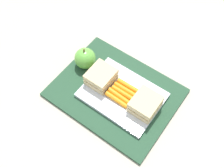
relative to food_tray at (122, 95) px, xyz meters
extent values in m
plane|color=#B7AD99|center=(0.03, 0.00, -0.02)|extent=(2.40, 2.40, 0.00)
cube|color=#284C33|center=(0.03, 0.00, -0.01)|extent=(0.36, 0.28, 0.01)
cube|color=white|center=(0.00, 0.00, 0.00)|extent=(0.23, 0.17, 0.01)
cube|color=#DBC189|center=(-0.08, 0.00, 0.01)|extent=(0.07, 0.08, 0.02)
cube|color=beige|center=(-0.08, 0.00, 0.03)|extent=(0.07, 0.07, 0.01)
cube|color=#DBC189|center=(-0.08, 0.00, 0.04)|extent=(0.07, 0.08, 0.02)
cube|color=#DBC189|center=(0.08, 0.00, 0.01)|extent=(0.07, 0.08, 0.02)
cube|color=beige|center=(0.08, 0.00, 0.03)|extent=(0.07, 0.07, 0.01)
cube|color=#DBC189|center=(0.08, 0.00, 0.04)|extent=(0.07, 0.08, 0.02)
cylinder|color=orange|center=(0.00, -0.03, 0.01)|extent=(0.08, 0.01, 0.02)
cylinder|color=orange|center=(0.00, -0.01, 0.01)|extent=(0.08, 0.01, 0.02)
cylinder|color=orange|center=(0.00, 0.00, 0.01)|extent=(0.08, 0.01, 0.01)
cylinder|color=orange|center=(0.00, 0.01, 0.01)|extent=(0.08, 0.01, 0.02)
cylinder|color=orange|center=(0.00, 0.03, 0.01)|extent=(0.08, 0.01, 0.02)
sphere|color=#66B742|center=(0.16, -0.03, 0.03)|extent=(0.07, 0.07, 0.07)
cylinder|color=brown|center=(0.16, -0.03, 0.07)|extent=(0.01, 0.00, 0.01)
camera|label=1|loc=(-0.21, 0.34, 0.71)|focal=43.98mm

